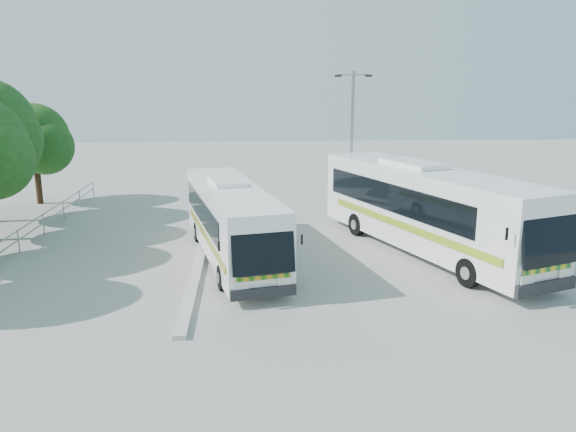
{
  "coord_description": "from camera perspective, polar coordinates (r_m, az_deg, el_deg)",
  "views": [
    {
      "loc": [
        -0.35,
        -20.55,
        6.94
      ],
      "look_at": [
        1.39,
        2.82,
        1.44
      ],
      "focal_mm": 35.0,
      "sensor_mm": 36.0,
      "label": 1
    }
  ],
  "objects": [
    {
      "name": "lamppost",
      "position": [
        29.04,
        6.49,
        7.71
      ],
      "size": [
        1.86,
        0.28,
        7.6
      ],
      "rotation": [
        0.0,
        0.0,
        -0.06
      ],
      "color": "gray",
      "rests_on": "ground"
    },
    {
      "name": "coach_adjacent",
      "position": [
        24.07,
        13.88,
        0.85
      ],
      "size": [
        6.68,
        12.89,
        3.55
      ],
      "rotation": [
        0.0,
        0.0,
        0.34
      ],
      "color": "white",
      "rests_on": "ground"
    },
    {
      "name": "ground",
      "position": [
        21.69,
        -3.13,
        -5.47
      ],
      "size": [
        100.0,
        100.0,
        0.0
      ],
      "primitive_type": "plane",
      "color": "#A1A19C",
      "rests_on": "ground"
    },
    {
      "name": "tree_far_e",
      "position": [
        36.14,
        -24.31,
        7.21
      ],
      "size": [
        4.54,
        4.28,
        5.92
      ],
      "color": "#382314",
      "rests_on": "ground"
    },
    {
      "name": "kerb_divider",
      "position": [
        23.65,
        -8.83,
        -3.82
      ],
      "size": [
        0.4,
        16.0,
        0.15
      ],
      "primitive_type": "cube",
      "color": "#B2B2AD",
      "rests_on": "ground"
    },
    {
      "name": "coach_main",
      "position": [
        22.65,
        -5.78,
        -0.39
      ],
      "size": [
        4.38,
        11.0,
        2.99
      ],
      "rotation": [
        0.0,
        0.0,
        0.21
      ],
      "color": "white",
      "rests_on": "ground"
    },
    {
      "name": "railing",
      "position": [
        27.1,
        -25.0,
        -1.28
      ],
      "size": [
        0.06,
        22.0,
        1.0
      ],
      "color": "gray",
      "rests_on": "ground"
    }
  ]
}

